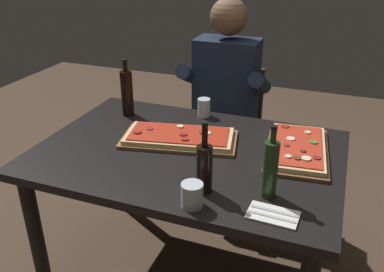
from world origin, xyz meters
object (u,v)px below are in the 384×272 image
Objects in this scene: pizza_rectangular_left at (297,148)px; dining_table at (188,168)px; tumbler_far_side at (192,196)px; tumbler_near_camera at (204,107)px; wine_bottle_dark at (270,168)px; vinegar_bottle_green at (204,167)px; diner_chair at (228,126)px; seated_diner at (224,97)px; pizza_rectangular_front at (179,137)px; oil_bottle_amber at (127,93)px.

dining_table is at bearing -161.80° from pizza_rectangular_left.
dining_table is 14.82× the size of tumbler_far_side.
tumbler_far_side reaches higher than dining_table.
dining_table is at bearing -80.84° from tumbler_near_camera.
wine_bottle_dark is at bearing 33.89° from tumbler_far_side.
vinegar_bottle_green is 0.34× the size of diner_chair.
tumbler_near_camera is 0.33m from seated_diner.
seated_diner is (0.02, 0.33, -0.05)m from tumbler_near_camera.
seated_diner is (0.00, -0.12, 0.26)m from diner_chair.
vinegar_bottle_green is 2.92× the size of tumbler_near_camera.
wine_bottle_dark reaches higher than diner_chair.
dining_table is at bearing 113.10° from tumbler_far_side.
pizza_rectangular_front is at bearing 147.95° from wine_bottle_dark.
seated_diner reaches higher than tumbler_near_camera.
diner_chair is 0.65× the size of seated_diner.
dining_table is 2.69× the size of pizza_rectangular_left.
diner_chair reaches higher than tumbler_far_side.
diner_chair is at bearing 113.20° from wine_bottle_dark.
pizza_rectangular_front is 0.45m from oil_bottle_amber.
vinegar_bottle_green reaches higher than tumbler_near_camera.
pizza_rectangular_front is 0.56m from pizza_rectangular_left.
seated_diner reaches higher than pizza_rectangular_left.
tumbler_far_side is (-0.30, -0.56, 0.02)m from pizza_rectangular_left.
oil_bottle_amber is 0.81m from diner_chair.
tumbler_far_side is 0.11× the size of diner_chair.
tumbler_near_camera is (-0.25, 0.70, -0.06)m from vinegar_bottle_green.
oil_bottle_amber reaches higher than dining_table.
vinegar_bottle_green is (0.26, -0.37, 0.09)m from pizza_rectangular_front.
dining_table is 0.16m from pizza_rectangular_front.
tumbler_near_camera is 0.54m from diner_chair.
diner_chair is at bearing 99.94° from tumbler_far_side.
dining_table is 1.05× the size of seated_diner.
dining_table is 0.44m from tumbler_near_camera.
oil_bottle_amber is at bearing -161.49° from tumbler_near_camera.
vinegar_bottle_green is at bearing -78.75° from diner_chair.
pizza_rectangular_front is at bearing -27.60° from oil_bottle_amber.
dining_table is at bearing 121.58° from vinegar_bottle_green.
dining_table is at bearing 150.42° from wine_bottle_dark.
tumbler_near_camera is (0.01, 0.34, 0.03)m from pizza_rectangular_front.
tumbler_far_side is at bearing -146.11° from wine_bottle_dark.
diner_chair is (-0.47, 1.09, -0.37)m from wine_bottle_dark.
tumbler_far_side is (-0.01, -0.11, -0.06)m from vinegar_bottle_green.
tumbler_near_camera is 0.12× the size of diner_chair.
tumbler_far_side is (0.25, -0.48, 0.02)m from pizza_rectangular_front.
seated_diner is (0.42, 0.46, -0.13)m from oil_bottle_amber.
wine_bottle_dark is 3.12× the size of tumbler_far_side.
vinegar_bottle_green reaches higher than diner_chair.
wine_bottle_dark reaches higher than pizza_rectangular_front.
oil_bottle_amber is 1.08× the size of vinegar_bottle_green.
pizza_rectangular_left is 0.60m from tumbler_near_camera.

